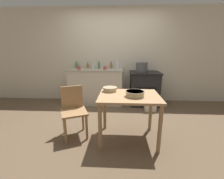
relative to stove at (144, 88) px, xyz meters
name	(u,v)px	position (x,y,z in m)	size (l,w,h in m)	color
ground_plane	(111,124)	(-0.82, -1.23, -0.44)	(14.00, 14.00, 0.00)	brown
wall_back	(114,56)	(-0.82, 0.35, 0.83)	(8.00, 0.07, 2.55)	beige
counter_cabinet	(96,86)	(-1.30, 0.02, 0.03)	(1.44, 0.61, 0.94)	beige
stove	(144,88)	(0.00, 0.00, 0.00)	(0.77, 0.67, 0.88)	black
work_table	(129,102)	(-0.51, -1.72, 0.19)	(0.93, 0.74, 0.76)	#A87F56
chair	(73,110)	(-1.43, -1.63, 0.02)	(0.53, 0.53, 0.84)	#997047
flour_sack	(150,104)	(0.09, -0.48, -0.27)	(0.27, 0.19, 0.34)	beige
stock_pot	(142,67)	(-0.10, -0.06, 0.56)	(0.30, 0.30, 0.27)	#4C4C51
mixing_bowl_large	(135,93)	(-0.43, -1.79, 0.36)	(0.29, 0.29, 0.08)	tan
mixing_bowl_small	(110,89)	(-0.82, -1.52, 0.35)	(0.24, 0.24, 0.07)	tan
bottle_far_left	(88,66)	(-1.56, 0.24, 0.56)	(0.06, 0.06, 0.16)	olive
bottle_left	(77,65)	(-1.88, 0.24, 0.58)	(0.07, 0.07, 0.20)	#517F5B
bottle_mid_left	(117,65)	(-0.73, 0.08, 0.61)	(0.07, 0.07, 0.29)	silver
bottle_center_left	(93,65)	(-1.39, 0.11, 0.60)	(0.07, 0.07, 0.25)	silver
bottle_center	(99,65)	(-1.23, 0.16, 0.58)	(0.06, 0.06, 0.22)	#517F5B
bottle_center_right	(111,66)	(-0.90, 0.20, 0.58)	(0.07, 0.07, 0.20)	olive
cup_mid_right	(79,68)	(-1.70, -0.16, 0.55)	(0.08, 0.08, 0.10)	#B74C42
cup_right	(105,68)	(-1.05, -0.03, 0.54)	(0.09, 0.09, 0.08)	#B74C42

